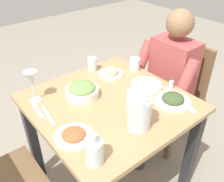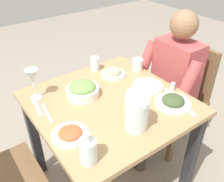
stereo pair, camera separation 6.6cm
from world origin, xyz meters
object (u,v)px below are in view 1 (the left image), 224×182
dining_table (110,117)px  oil_carafe (94,153)px  diner_near (164,82)px  wine_glass (32,80)px  salt_shaker (171,85)px  plate_rice_curry (74,135)px  plate_dolmas (173,99)px  water_glass_far_left (92,64)px  plate_yoghurt (146,84)px  plate_beans (111,72)px  water_pitcher (139,112)px  water_glass_near_left (135,64)px  salad_bowl (82,90)px  chair_near (178,89)px  water_glass_near_right (133,97)px

dining_table → oil_carafe: size_ratio=5.31×
diner_near → wine_glass: size_ratio=5.90×
salt_shaker → plate_rice_curry: bearing=89.0°
plate_dolmas → dining_table: bearing=49.2°
water_glass_far_left → plate_rice_curry: bearing=137.1°
plate_yoghurt → plate_beans: bearing=18.9°
water_glass_far_left → plate_beans: bearing=-155.3°
diner_near → water_pitcher: (-0.31, 0.57, 0.20)m
dining_table → water_glass_near_left: (0.19, -0.38, 0.17)m
water_pitcher → salad_bowl: bearing=9.9°
salad_bowl → plate_beans: salad_bowl is taller
plate_yoghurt → water_glass_near_left: (0.21, -0.09, 0.03)m
salad_bowl → plate_rice_curry: size_ratio=1.06×
chair_near → plate_rice_curry: chair_near is taller
water_pitcher → water_glass_near_right: water_pitcher is taller
plate_rice_curry → water_glass_near_left: size_ratio=2.12×
salad_bowl → water_glass_near_right: 0.31m
wine_glass → salad_bowl: bearing=-119.8°
water_glass_near_left → salt_shaker: water_glass_near_left is taller
plate_yoghurt → water_glass_near_right: 0.22m
plate_dolmas → water_glass_near_right: size_ratio=2.33×
plate_beans → water_glass_near_right: water_glass_near_right is taller
salad_bowl → plate_rice_curry: bearing=139.8°
water_pitcher → plate_rice_curry: water_pitcher is taller
plate_rice_curry → salt_shaker: (-0.01, -0.72, 0.01)m
water_glass_near_right → plate_yoghurt: bearing=-67.5°
water_pitcher → oil_carafe: water_pitcher is taller
water_glass_near_left → oil_carafe: bearing=125.1°
water_pitcher → water_glass_far_left: (0.64, -0.16, -0.05)m
plate_rice_curry → water_glass_far_left: (0.50, -0.46, 0.03)m
plate_dolmas → oil_carafe: size_ratio=1.28×
water_glass_near_right → dining_table: bearing=40.2°
diner_near → plate_dolmas: bearing=137.0°
water_glass_near_left → salt_shaker: bearing=-178.4°
chair_near → plate_rice_curry: size_ratio=4.52×
water_glass_near_right → water_glass_near_left: size_ratio=1.00×
salt_shaker → water_glass_near_right: bearing=83.3°
water_glass_near_right → salt_shaker: (-0.04, -0.30, -0.02)m
plate_yoghurt → diner_near: bearing=-76.5°
dining_table → diner_near: (0.04, -0.55, 0.02)m
plate_beans → water_glass_near_left: 0.19m
chair_near → wine_glass: 1.18m
oil_carafe → dining_table: bearing=-46.7°
diner_near → salt_shaker: (-0.18, 0.16, 0.13)m
plate_rice_curry → wine_glass: wine_glass is taller
plate_yoghurt → oil_carafe: size_ratio=1.21×
water_pitcher → plate_beans: (0.50, -0.23, -0.08)m
diner_near → water_glass_far_left: (0.33, 0.41, 0.15)m
plate_dolmas → wine_glass: bearing=49.8°
dining_table → salad_bowl: salad_bowl is taller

